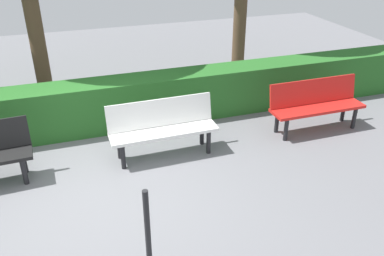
% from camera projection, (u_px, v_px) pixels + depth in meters
% --- Properties ---
extents(ground_plane, '(17.86, 17.86, 0.00)m').
position_uv_depth(ground_plane, '(98.00, 189.00, 5.49)').
color(ground_plane, slate).
extents(bench_red, '(1.65, 0.47, 0.86)m').
position_uv_depth(bench_red, '(316.00, 103.00, 6.85)').
color(bench_red, red).
rests_on(bench_red, ground_plane).
extents(bench_white, '(1.64, 0.48, 0.86)m').
position_uv_depth(bench_white, '(163.00, 126.00, 6.11)').
color(bench_white, white).
rests_on(bench_white, ground_plane).
extents(hedge_row, '(13.86, 0.60, 0.86)m').
position_uv_depth(hedge_row, '(151.00, 99.00, 7.12)').
color(hedge_row, '#266023').
rests_on(hedge_row, ground_plane).
extents(railing_post_mid, '(0.06, 0.06, 1.00)m').
position_uv_depth(railing_post_mid, '(148.00, 231.00, 4.04)').
color(railing_post_mid, black).
rests_on(railing_post_mid, ground_plane).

